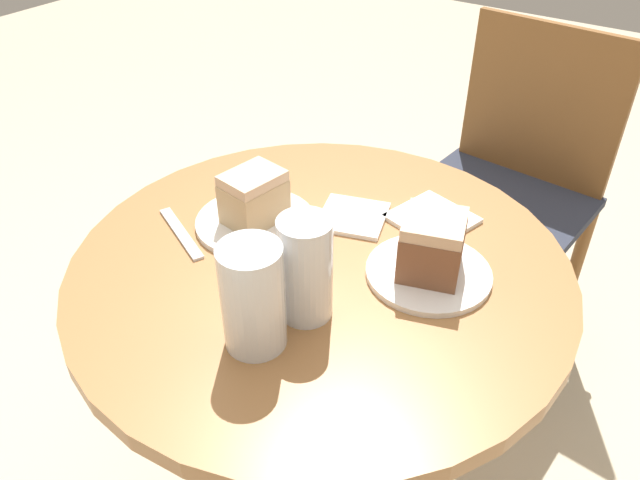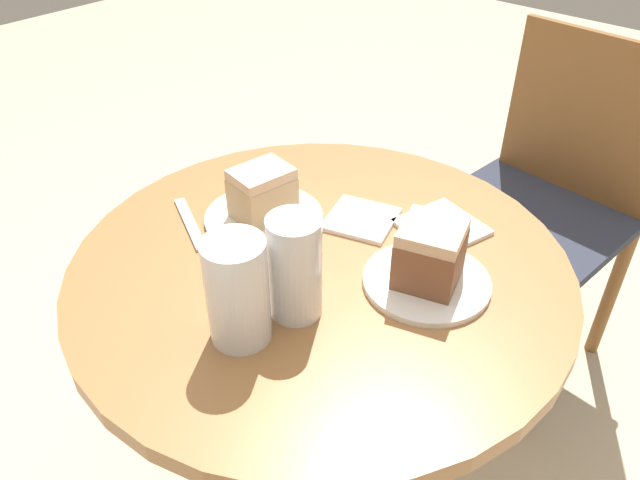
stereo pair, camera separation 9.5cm
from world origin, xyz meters
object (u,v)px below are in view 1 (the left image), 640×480
plate_far (428,273)px  cake_slice_near (254,197)px  plate_near (256,222)px  glass_lemonade (253,302)px  cake_slice_far (432,245)px  glass_water (305,275)px  chair (504,191)px

plate_far → cake_slice_near: 0.31m
plate_near → glass_lemonade: bearing=-50.5°
glass_lemonade → plate_far: bearing=63.3°
plate_near → cake_slice_far: cake_slice_far is taller
cake_slice_far → glass_water: (-0.11, -0.17, 0.01)m
cake_slice_near → cake_slice_far: cake_slice_far is taller
glass_lemonade → glass_water: bearing=75.6°
glass_lemonade → cake_slice_far: bearing=63.3°
glass_water → plate_far: bearing=58.0°
plate_far → cake_slice_far: (0.00, 0.00, 0.05)m
plate_near → glass_water: (0.20, -0.13, 0.06)m
plate_far → cake_slice_near: size_ratio=1.78×
glass_water → chair: bearing=90.7°
cake_slice_near → chair: bearing=76.8°
glass_water → plate_near: bearing=147.0°
plate_near → glass_lemonade: glass_lemonade is taller
plate_far → glass_water: bearing=-122.0°
plate_near → plate_far: size_ratio=1.06×
chair → cake_slice_near: chair is taller
plate_far → chair: bearing=99.0°
glass_lemonade → glass_water: same height
chair → plate_near: chair is taller
glass_lemonade → chair: bearing=89.4°
plate_near → cake_slice_near: cake_slice_near is taller
plate_far → cake_slice_far: size_ratio=1.67×
cake_slice_far → glass_water: size_ratio=0.73×
plate_far → cake_slice_near: bearing=-171.9°
chair → glass_water: (0.01, -0.92, 0.34)m
cake_slice_near → glass_lemonade: glass_lemonade is taller
chair → plate_near: size_ratio=4.36×
plate_near → cake_slice_far: bearing=8.1°
cake_slice_near → cake_slice_far: 0.31m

